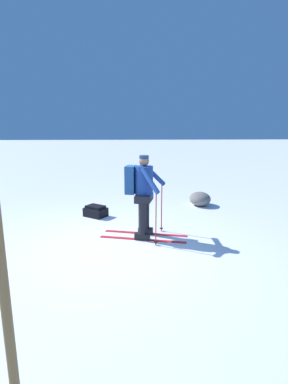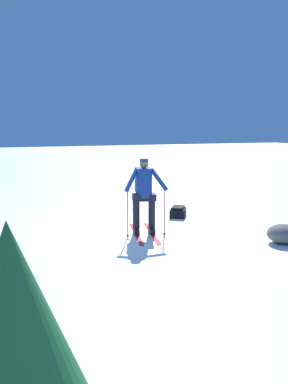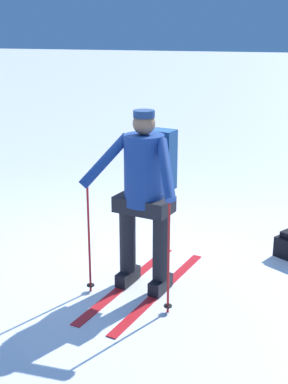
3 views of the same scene
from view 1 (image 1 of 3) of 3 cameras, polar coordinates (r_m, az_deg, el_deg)
ground_plane at (r=5.80m, az=-5.47°, el=-9.77°), size 80.00×80.00×0.00m
skier at (r=5.85m, az=-0.31°, el=0.22°), size 0.95×1.78×1.64m
dropped_backpack at (r=7.47m, az=-9.20°, el=-3.65°), size 0.60×0.64×0.27m
trail_marker at (r=2.33m, az=-25.81°, el=-10.18°), size 0.09×0.09×2.35m
rock_boulder at (r=8.51m, az=10.62°, el=-1.27°), size 0.69×0.58×0.38m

